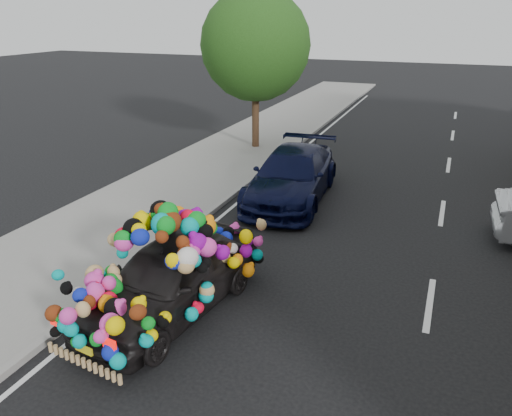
% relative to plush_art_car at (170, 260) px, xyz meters
% --- Properties ---
extents(ground, '(100.00, 100.00, 0.00)m').
position_rel_plush_art_car_xyz_m(ground, '(0.87, 1.99, -1.05)').
color(ground, black).
rests_on(ground, ground).
extents(sidewalk, '(4.00, 60.00, 0.12)m').
position_rel_plush_art_car_xyz_m(sidewalk, '(-3.43, 1.99, -0.99)').
color(sidewalk, gray).
rests_on(sidewalk, ground).
extents(kerb, '(0.15, 60.00, 0.13)m').
position_rel_plush_art_car_xyz_m(kerb, '(-1.48, 1.99, -0.98)').
color(kerb, gray).
rests_on(kerb, ground).
extents(lane_markings, '(6.00, 50.00, 0.01)m').
position_rel_plush_art_car_xyz_m(lane_markings, '(4.47, 1.99, -1.04)').
color(lane_markings, silver).
rests_on(lane_markings, ground).
extents(tree_near_sidewalk, '(4.20, 4.20, 6.13)m').
position_rel_plush_art_car_xyz_m(tree_near_sidewalk, '(-2.93, 11.49, 2.98)').
color(tree_near_sidewalk, '#332114').
rests_on(tree_near_sidewalk, ground).
extents(plush_art_car, '(2.62, 4.57, 2.05)m').
position_rel_plush_art_car_xyz_m(plush_art_car, '(0.00, 0.00, 0.00)').
color(plush_art_car, black).
rests_on(plush_art_car, ground).
extents(navy_sedan, '(2.42, 5.20, 1.47)m').
position_rel_plush_art_car_xyz_m(navy_sedan, '(0.23, 6.49, -0.31)').
color(navy_sedan, black).
rests_on(navy_sedan, ground).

